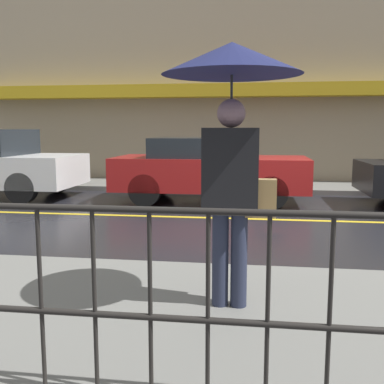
{
  "coord_description": "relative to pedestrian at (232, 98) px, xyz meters",
  "views": [
    {
      "loc": [
        -0.53,
        -7.74,
        1.55
      ],
      "look_at": [
        -1.27,
        -2.46,
        0.8
      ],
      "focal_mm": 42.0,
      "sensor_mm": 36.0,
      "label": 1
    }
  ],
  "objects": [
    {
      "name": "ground_plane",
      "position": [
        0.71,
        4.21,
        -1.79
      ],
      "size": [
        80.0,
        80.0,
        0.0
      ],
      "primitive_type": "plane",
      "color": "black"
    },
    {
      "name": "sidewalk_near",
      "position": [
        0.71,
        -0.24,
        -1.73
      ],
      "size": [
        28.0,
        2.74,
        0.12
      ],
      "color": "slate",
      "rests_on": "ground_plane"
    },
    {
      "name": "sidewalk_far",
      "position": [
        0.71,
        8.27,
        -1.73
      ],
      "size": [
        28.0,
        1.96,
        0.12
      ],
      "color": "slate",
      "rests_on": "ground_plane"
    },
    {
      "name": "lane_marking",
      "position": [
        0.71,
        4.21,
        -1.79
      ],
      "size": [
        25.2,
        0.12,
        0.01
      ],
      "color": "gold",
      "rests_on": "ground_plane"
    },
    {
      "name": "building_storefront",
      "position": [
        0.71,
        9.38,
        1.38
      ],
      "size": [
        28.0,
        0.85,
        6.42
      ],
      "color": "gray",
      "rests_on": "ground_plane"
    },
    {
      "name": "railing_foreground",
      "position": [
        0.71,
        -1.36,
        -1.03
      ],
      "size": [
        12.0,
        0.04,
        1.05
      ],
      "color": "black",
      "rests_on": "sidewalk_near"
    },
    {
      "name": "pedestrian",
      "position": [
        0.0,
        0.0,
        0.0
      ],
      "size": [
        1.08,
        1.08,
        2.09
      ],
      "color": "#23283D",
      "rests_on": "sidewalk_near"
    },
    {
      "name": "car_red",
      "position": [
        -0.79,
        6.0,
        -1.07
      ],
      "size": [
        4.07,
        1.74,
        1.37
      ],
      "color": "maroon",
      "rests_on": "ground_plane"
    }
  ]
}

